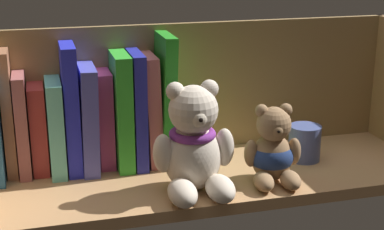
# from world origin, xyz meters

# --- Properties ---
(shelf_board) EXTENTS (0.76, 0.24, 0.02)m
(shelf_board) POSITION_xyz_m (0.00, 0.00, 0.01)
(shelf_board) COLOR tan
(shelf_board) RESTS_ON ground
(shelf_back_panel) EXTENTS (0.78, 0.01, 0.26)m
(shelf_back_panel) POSITION_xyz_m (0.00, 0.13, 0.13)
(shelf_back_panel) COLOR olive
(shelf_back_panel) RESTS_ON ground
(book_1) EXTENTS (0.02, 0.09, 0.22)m
(book_1) POSITION_xyz_m (-0.33, 0.10, 0.13)
(book_1) COLOR #A66B4A
(book_1) RESTS_ON shelf_board
(book_2) EXTENTS (0.02, 0.11, 0.18)m
(book_2) POSITION_xyz_m (-0.31, 0.10, 0.11)
(book_2) COLOR #8E4F4F
(book_2) RESTS_ON shelf_board
(book_3) EXTENTS (0.03, 0.10, 0.15)m
(book_3) POSITION_xyz_m (-0.29, 0.10, 0.10)
(book_3) COLOR maroon
(book_3) RESTS_ON shelf_board
(book_4) EXTENTS (0.03, 0.14, 0.16)m
(book_4) POSITION_xyz_m (-0.26, 0.10, 0.10)
(book_4) COLOR #64C5B9
(book_4) RESTS_ON shelf_board
(book_5) EXTENTS (0.02, 0.14, 0.22)m
(book_5) POSITION_xyz_m (-0.23, 0.10, 0.13)
(book_5) COLOR #242BCC
(book_5) RESTS_ON shelf_board
(book_6) EXTENTS (0.03, 0.15, 0.19)m
(book_6) POSITION_xyz_m (-0.20, 0.10, 0.11)
(book_6) COLOR #4E52B9
(book_6) RESTS_ON shelf_board
(book_7) EXTENTS (0.03, 0.10, 0.17)m
(book_7) POSITION_xyz_m (-0.17, 0.10, 0.11)
(book_7) COLOR #CE4487
(book_7) RESTS_ON shelf_board
(book_8) EXTENTS (0.03, 0.15, 0.20)m
(book_8) POSITION_xyz_m (-0.14, 0.10, 0.12)
(book_8) COLOR green
(book_8) RESTS_ON shelf_board
(book_9) EXTENTS (0.02, 0.15, 0.20)m
(book_9) POSITION_xyz_m (-0.12, 0.10, 0.12)
(book_9) COLOR #242AA8
(book_9) RESTS_ON shelf_board
(book_10) EXTENTS (0.03, 0.13, 0.20)m
(book_10) POSITION_xyz_m (-0.09, 0.10, 0.12)
(book_10) COLOR #C96868
(book_10) RESTS_ON shelf_board
(book_11) EXTENTS (0.03, 0.15, 0.23)m
(book_11) POSITION_xyz_m (-0.07, 0.10, 0.14)
(book_11) COLOR #259523
(book_11) RESTS_ON shelf_board
(teddy_bear_larger) EXTENTS (0.13, 0.13, 0.18)m
(teddy_bear_larger) POSITION_xyz_m (-0.05, -0.06, 0.10)
(teddy_bear_larger) COLOR beige
(teddy_bear_larger) RESTS_ON shelf_board
(teddy_bear_smaller) EXTENTS (0.10, 0.10, 0.13)m
(teddy_bear_smaller) POSITION_xyz_m (0.09, -0.06, 0.07)
(teddy_bear_smaller) COLOR #93704C
(teddy_bear_smaller) RESTS_ON shelf_board
(pillar_candle) EXTENTS (0.06, 0.06, 0.07)m
(pillar_candle) POSITION_xyz_m (0.18, 0.02, 0.05)
(pillar_candle) COLOR #4C5B99
(pillar_candle) RESTS_ON shelf_board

